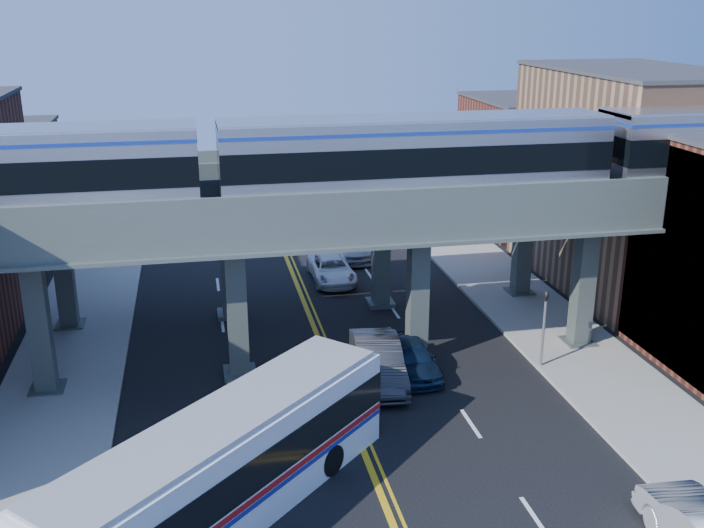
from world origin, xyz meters
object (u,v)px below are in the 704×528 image
at_px(traffic_signal, 544,321).
at_px(car_lane_a, 412,358).
at_px(transit_train, 415,156).
at_px(car_lane_c, 332,269).
at_px(stop_sign, 360,381).
at_px(car_lane_b, 378,361).
at_px(car_lane_d, 351,244).
at_px(transit_bus, 226,468).

height_order(traffic_signal, car_lane_a, traffic_signal).
bearing_deg(transit_train, car_lane_c, 98.07).
relative_size(stop_sign, traffic_signal, 0.64).
bearing_deg(car_lane_b, car_lane_c, 93.90).
height_order(traffic_signal, car_lane_c, traffic_signal).
relative_size(transit_train, car_lane_c, 10.08).
xyz_separation_m(car_lane_c, car_lane_d, (2.05, 4.37, 0.11)).
height_order(transit_train, car_lane_a, transit_train).
xyz_separation_m(traffic_signal, car_lane_c, (-7.10, 13.37, -1.60)).
xyz_separation_m(transit_train, car_lane_b, (-1.91, -1.73, -8.48)).
bearing_deg(car_lane_d, transit_train, -88.65).
xyz_separation_m(stop_sign, car_lane_c, (1.80, 16.37, -1.06)).
distance_m(stop_sign, car_lane_c, 16.51).
bearing_deg(transit_bus, car_lane_c, 27.28).
distance_m(stop_sign, traffic_signal, 9.41).
relative_size(car_lane_c, car_lane_d, 0.90).
relative_size(traffic_signal, car_lane_c, 0.82).
height_order(stop_sign, traffic_signal, traffic_signal).
relative_size(traffic_signal, car_lane_d, 0.73).
distance_m(transit_train, car_lane_a, 8.75).
distance_m(car_lane_b, car_lane_c, 13.11).
bearing_deg(transit_train, transit_bus, -131.24).
xyz_separation_m(car_lane_a, car_lane_d, (0.74, 17.07, 0.05)).
bearing_deg(car_lane_b, transit_bus, -124.43).
xyz_separation_m(stop_sign, transit_bus, (-5.31, -4.95, 0.01)).
xyz_separation_m(transit_bus, car_lane_c, (7.11, 21.32, -1.07)).
relative_size(transit_train, traffic_signal, 12.32).
distance_m(transit_bus, car_lane_a, 12.10).
bearing_deg(transit_train, stop_sign, -124.31).
xyz_separation_m(stop_sign, traffic_signal, (8.90, 3.00, 0.54)).
bearing_deg(car_lane_c, traffic_signal, -62.61).
xyz_separation_m(car_lane_b, car_lane_d, (2.35, 17.47, -0.11)).
bearing_deg(transit_train, traffic_signal, -20.02).
bearing_deg(car_lane_c, car_lane_a, -84.64).
relative_size(transit_bus, car_lane_b, 2.08).
bearing_deg(stop_sign, traffic_signal, 18.63).
distance_m(stop_sign, car_lane_b, 3.70).
height_order(traffic_signal, car_lane_b, traffic_signal).
relative_size(traffic_signal, car_lane_a, 0.92).
bearing_deg(car_lane_a, car_lane_c, 92.89).
bearing_deg(stop_sign, transit_train, 55.69).
bearing_deg(car_lane_a, car_lane_d, 84.49).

